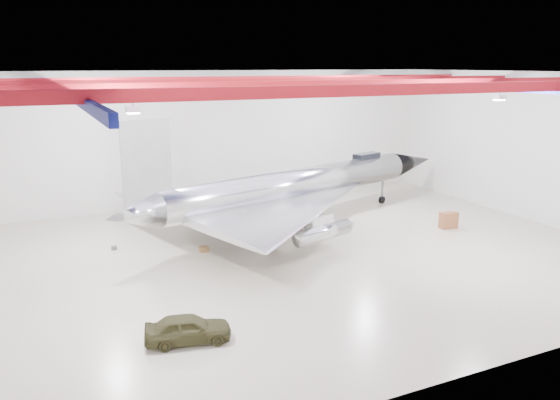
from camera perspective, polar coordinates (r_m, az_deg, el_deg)
name	(u,v)px	position (r m, az deg, el deg)	size (l,w,h in m)	color
floor	(289,255)	(33.97, 1.00, -5.75)	(40.00, 40.00, 0.00)	#BBAE95
wall_back	(212,138)	(46.33, -7.12, 6.47)	(40.00, 40.00, 0.00)	silver
wall_right	(531,147)	(44.90, 24.77, 5.06)	(30.00, 30.00, 0.00)	silver
ceiling	(290,73)	(31.98, 1.08, 13.15)	(40.00, 40.00, 0.00)	#0A0F38
ceiling_structure	(290,85)	(32.00, 1.07, 11.94)	(39.50, 29.50, 1.08)	maroon
jet_aircraft	(295,189)	(39.34, 1.58, 1.20)	(30.33, 21.86, 8.45)	silver
jeep	(188,329)	(23.99, -9.60, -13.10)	(1.46, 3.63, 1.24)	#38361C
desk	(448,220)	(41.05, 17.20, -2.04)	(1.26, 0.63, 1.16)	brown
crate_ply	(204,249)	(34.77, -7.98, -5.11)	(0.51, 0.40, 0.35)	olive
engine_drum	(308,230)	(38.12, 2.90, -3.16)	(0.54, 0.54, 0.48)	#59595B
parts_bin	(267,228)	(38.67, -1.36, -2.98)	(0.54, 0.43, 0.38)	olive
crate_small	(114,248)	(36.42, -16.94, -4.79)	(0.35, 0.28, 0.25)	#59595B
tool_chest	(299,226)	(39.10, 2.00, -2.75)	(0.48, 0.48, 0.43)	#9F0F18
spares_box	(271,213)	(42.86, -0.93, -1.32)	(0.35, 0.35, 0.32)	#59595B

